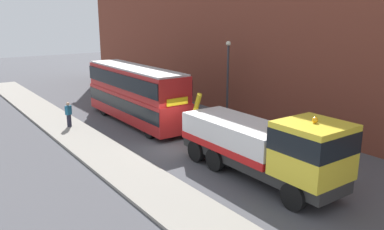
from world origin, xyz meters
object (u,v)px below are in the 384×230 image
object	(u,v)px
recovery_tow_truck	(264,145)
pedestrian_onlooker	(69,115)
double_decker_bus	(135,92)
street_lamp	(228,74)

from	to	relation	value
recovery_tow_truck	pedestrian_onlooker	distance (m)	14.62
pedestrian_onlooker	double_decker_bus	bearing A→B (deg)	44.82
recovery_tow_truck	double_decker_bus	world-z (taller)	double_decker_bus
double_decker_bus	pedestrian_onlooker	world-z (taller)	double_decker_bus
recovery_tow_truck	pedestrian_onlooker	bearing A→B (deg)	-161.62
double_decker_bus	street_lamp	xyz separation A→B (m)	(3.45, 5.74, 1.24)
pedestrian_onlooker	street_lamp	distance (m)	11.54
recovery_tow_truck	double_decker_bus	size ratio (longest dim) A/B	0.92
double_decker_bus	street_lamp	world-z (taller)	street_lamp
double_decker_bus	pedestrian_onlooker	size ratio (longest dim) A/B	6.47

